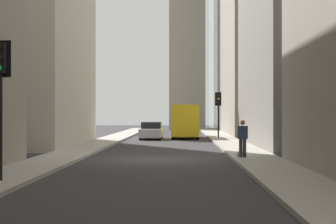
{
  "coord_description": "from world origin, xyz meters",
  "views": [
    {
      "loc": [
        -22.56,
        -1.11,
        2.1
      ],
      "look_at": [
        12.94,
        -0.13,
        2.23
      ],
      "focal_mm": 52.77,
      "sensor_mm": 36.0,
      "label": 1
    }
  ],
  "objects_px": {
    "pedestrian": "(243,137)",
    "discarded_bottle": "(238,155)",
    "delivery_truck": "(185,121)",
    "traffic_light_foreground": "(0,77)",
    "sedan_silver": "(151,131)",
    "traffic_light_midblock": "(218,104)"
  },
  "relations": [
    {
      "from": "delivery_truck",
      "to": "traffic_light_foreground",
      "type": "xyz_separation_m",
      "value": [
        -28.0,
        5.62,
        1.72
      ]
    },
    {
      "from": "traffic_light_midblock",
      "to": "delivery_truck",
      "type": "bearing_deg",
      "value": 60.7
    },
    {
      "from": "sedan_silver",
      "to": "traffic_light_midblock",
      "type": "xyz_separation_m",
      "value": [
        -0.03,
        -5.55,
        2.22
      ]
    },
    {
      "from": "sedan_silver",
      "to": "discarded_bottle",
      "type": "height_order",
      "value": "sedan_silver"
    },
    {
      "from": "traffic_light_midblock",
      "to": "sedan_silver",
      "type": "bearing_deg",
      "value": 89.67
    },
    {
      "from": "traffic_light_foreground",
      "to": "sedan_silver",
      "type": "bearing_deg",
      "value": -6.07
    },
    {
      "from": "traffic_light_midblock",
      "to": "traffic_light_foreground",
      "type": "bearing_deg",
      "value": 162.46
    },
    {
      "from": "traffic_light_foreground",
      "to": "traffic_light_midblock",
      "type": "bearing_deg",
      "value": -17.54
    },
    {
      "from": "delivery_truck",
      "to": "traffic_light_midblock",
      "type": "relative_size",
      "value": 1.73
    },
    {
      "from": "delivery_truck",
      "to": "traffic_light_foreground",
      "type": "relative_size",
      "value": 1.56
    },
    {
      "from": "pedestrian",
      "to": "discarded_bottle",
      "type": "distance_m",
      "value": 0.83
    },
    {
      "from": "delivery_truck",
      "to": "sedan_silver",
      "type": "bearing_deg",
      "value": 118.34
    },
    {
      "from": "delivery_truck",
      "to": "discarded_bottle",
      "type": "xyz_separation_m",
      "value": [
        -20.0,
        -2.25,
        -1.21
      ]
    },
    {
      "from": "traffic_light_midblock",
      "to": "discarded_bottle",
      "type": "height_order",
      "value": "traffic_light_midblock"
    },
    {
      "from": "sedan_silver",
      "to": "delivery_truck",
      "type": "bearing_deg",
      "value": -61.66
    },
    {
      "from": "discarded_bottle",
      "to": "delivery_truck",
      "type": "bearing_deg",
      "value": 6.42
    },
    {
      "from": "delivery_truck",
      "to": "sedan_silver",
      "type": "xyz_separation_m",
      "value": [
        -1.51,
        2.8,
        -0.8
      ]
    },
    {
      "from": "traffic_light_foreground",
      "to": "traffic_light_midblock",
      "type": "distance_m",
      "value": 27.75
    },
    {
      "from": "traffic_light_foreground",
      "to": "traffic_light_midblock",
      "type": "relative_size",
      "value": 1.11
    },
    {
      "from": "pedestrian",
      "to": "traffic_light_midblock",
      "type": "bearing_deg",
      "value": -0.88
    },
    {
      "from": "traffic_light_midblock",
      "to": "pedestrian",
      "type": "distance_m",
      "value": 18.6
    },
    {
      "from": "sedan_silver",
      "to": "traffic_light_foreground",
      "type": "distance_m",
      "value": 26.76
    }
  ]
}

